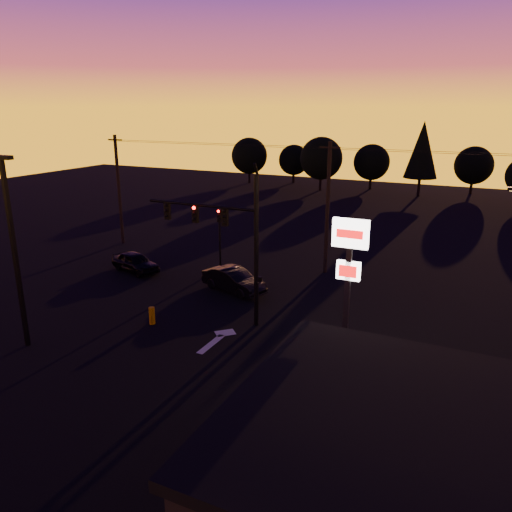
{
  "coord_description": "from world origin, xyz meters",
  "views": [
    {
      "loc": [
        12.17,
        -17.96,
        11.17
      ],
      "look_at": [
        1.0,
        5.0,
        3.5
      ],
      "focal_mm": 35.0,
      "sensor_mm": 36.0,
      "label": 1
    }
  ],
  "objects_px": {
    "bollard": "(152,316)",
    "car_left": "(135,262)",
    "traffic_signal_mast": "(228,232)",
    "pylon_sign": "(349,263)",
    "suv_parked": "(413,426)",
    "car_mid": "(234,280)",
    "parking_lot_light": "(13,241)",
    "secondary_signal": "(220,230)"
  },
  "relations": [
    {
      "from": "secondary_signal",
      "to": "car_mid",
      "type": "relative_size",
      "value": 0.98
    },
    {
      "from": "traffic_signal_mast",
      "to": "bollard",
      "type": "relative_size",
      "value": 9.07
    },
    {
      "from": "traffic_signal_mast",
      "to": "secondary_signal",
      "type": "distance_m",
      "value": 9.19
    },
    {
      "from": "bollard",
      "to": "car_left",
      "type": "height_order",
      "value": "car_left"
    },
    {
      "from": "secondary_signal",
      "to": "parking_lot_light",
      "type": "bearing_deg",
      "value": -99.79
    },
    {
      "from": "pylon_sign",
      "to": "traffic_signal_mast",
      "type": "bearing_deg",
      "value": 160.64
    },
    {
      "from": "secondary_signal",
      "to": "pylon_sign",
      "type": "xyz_separation_m",
      "value": [
        12.0,
        -9.99,
        2.05
      ]
    },
    {
      "from": "parking_lot_light",
      "to": "bollard",
      "type": "bearing_deg",
      "value": 49.94
    },
    {
      "from": "traffic_signal_mast",
      "to": "car_left",
      "type": "bearing_deg",
      "value": 156.25
    },
    {
      "from": "parking_lot_light",
      "to": "car_left",
      "type": "relative_size",
      "value": 2.28
    },
    {
      "from": "pylon_sign",
      "to": "car_mid",
      "type": "xyz_separation_m",
      "value": [
        -9.0,
        6.47,
        -4.18
      ]
    },
    {
      "from": "traffic_signal_mast",
      "to": "pylon_sign",
      "type": "distance_m",
      "value": 7.52
    },
    {
      "from": "parking_lot_light",
      "to": "car_mid",
      "type": "xyz_separation_m",
      "value": [
        5.5,
        10.97,
        -4.54
      ]
    },
    {
      "from": "bollard",
      "to": "car_mid",
      "type": "bearing_deg",
      "value": 76.02
    },
    {
      "from": "traffic_signal_mast",
      "to": "suv_parked",
      "type": "distance_m",
      "value": 13.18
    },
    {
      "from": "car_mid",
      "to": "secondary_signal",
      "type": "bearing_deg",
      "value": 57.54
    },
    {
      "from": "bollard",
      "to": "car_mid",
      "type": "height_order",
      "value": "car_mid"
    },
    {
      "from": "traffic_signal_mast",
      "to": "pylon_sign",
      "type": "relative_size",
      "value": 1.26
    },
    {
      "from": "traffic_signal_mast",
      "to": "pylon_sign",
      "type": "xyz_separation_m",
      "value": [
        7.1,
        -2.49,
        -0.02
      ]
    },
    {
      "from": "bollard",
      "to": "suv_parked",
      "type": "bearing_deg",
      "value": -16.25
    },
    {
      "from": "traffic_signal_mast",
      "to": "car_mid",
      "type": "xyz_separation_m",
      "value": [
        -1.9,
        3.97,
        -4.21
      ]
    },
    {
      "from": "traffic_signal_mast",
      "to": "suv_parked",
      "type": "xyz_separation_m",
      "value": [
        10.68,
        -6.43,
        -4.26
      ]
    },
    {
      "from": "bollard",
      "to": "suv_parked",
      "type": "xyz_separation_m",
      "value": [
        14.15,
        -4.12,
        0.21
      ]
    },
    {
      "from": "car_mid",
      "to": "bollard",
      "type": "bearing_deg",
      "value": -176.92
    },
    {
      "from": "pylon_sign",
      "to": "car_left",
      "type": "relative_size",
      "value": 1.69
    },
    {
      "from": "traffic_signal_mast",
      "to": "secondary_signal",
      "type": "height_order",
      "value": "traffic_signal_mast"
    },
    {
      "from": "secondary_signal",
      "to": "pylon_sign",
      "type": "distance_m",
      "value": 15.75
    },
    {
      "from": "pylon_sign",
      "to": "suv_parked",
      "type": "xyz_separation_m",
      "value": [
        3.58,
        -3.94,
        -4.23
      ]
    },
    {
      "from": "secondary_signal",
      "to": "suv_parked",
      "type": "bearing_deg",
      "value": -41.78
    },
    {
      "from": "parking_lot_light",
      "to": "car_left",
      "type": "height_order",
      "value": "parking_lot_light"
    },
    {
      "from": "parking_lot_light",
      "to": "suv_parked",
      "type": "bearing_deg",
      "value": 1.77
    },
    {
      "from": "secondary_signal",
      "to": "suv_parked",
      "type": "xyz_separation_m",
      "value": [
        15.58,
        -13.93,
        -2.18
      ]
    },
    {
      "from": "secondary_signal",
      "to": "pylon_sign",
      "type": "relative_size",
      "value": 0.64
    },
    {
      "from": "car_left",
      "to": "suv_parked",
      "type": "height_order",
      "value": "car_left"
    },
    {
      "from": "parking_lot_light",
      "to": "car_mid",
      "type": "relative_size",
      "value": 2.06
    },
    {
      "from": "bollard",
      "to": "suv_parked",
      "type": "height_order",
      "value": "suv_parked"
    },
    {
      "from": "pylon_sign",
      "to": "car_left",
      "type": "distance_m",
      "value": 18.92
    },
    {
      "from": "bollard",
      "to": "car_left",
      "type": "xyz_separation_m",
      "value": [
        -6.54,
        6.71,
        0.21
      ]
    },
    {
      "from": "traffic_signal_mast",
      "to": "secondary_signal",
      "type": "relative_size",
      "value": 1.97
    },
    {
      "from": "parking_lot_light",
      "to": "pylon_sign",
      "type": "bearing_deg",
      "value": 17.23
    },
    {
      "from": "traffic_signal_mast",
      "to": "parking_lot_light",
      "type": "xyz_separation_m",
      "value": [
        -7.4,
        -6.99,
        0.33
      ]
    },
    {
      "from": "car_left",
      "to": "car_mid",
      "type": "xyz_separation_m",
      "value": [
        8.1,
        -0.43,
        0.05
      ]
    }
  ]
}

